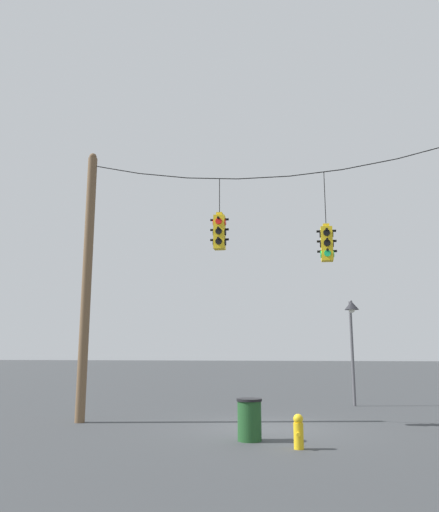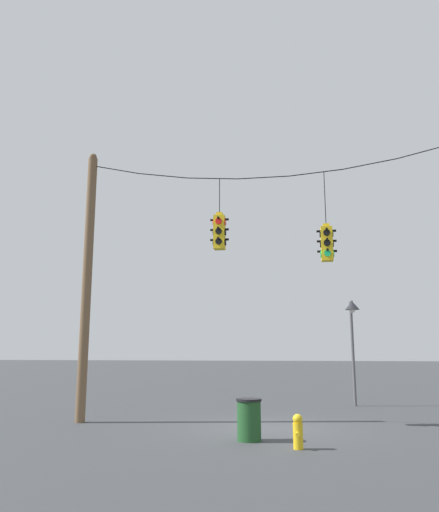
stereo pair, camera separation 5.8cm
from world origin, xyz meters
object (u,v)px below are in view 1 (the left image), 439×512
object	(u,v)px
traffic_light_over_intersection	(220,232)
street_lamp	(352,321)
traffic_light_near_left_pole	(327,243)
fire_hydrant	(298,431)
utility_pole_left	(87,282)
trash_bin	(249,419)

from	to	relation	value
traffic_light_over_intersection	street_lamp	bearing A→B (deg)	51.76
traffic_light_over_intersection	traffic_light_near_left_pole	distance (m)	3.29
traffic_light_over_intersection	fire_hydrant	size ratio (longest dim) A/B	3.04
utility_pole_left	traffic_light_over_intersection	distance (m)	4.55
street_lamp	trash_bin	xyz separation A→B (m)	(-3.35, -8.00, -2.80)
fire_hydrant	trash_bin	world-z (taller)	trash_bin
traffic_light_near_left_pole	traffic_light_over_intersection	bearing A→B (deg)	180.00
utility_pole_left	trash_bin	size ratio (longest dim) A/B	8.74
traffic_light_over_intersection	fire_hydrant	bearing A→B (deg)	-54.51
traffic_light_over_intersection	trash_bin	distance (m)	5.89
traffic_light_over_intersection	trash_bin	xyz separation A→B (m)	(1.11, -2.35, -5.29)
traffic_light_near_left_pole	utility_pole_left	bearing A→B (deg)	180.00
street_lamp	utility_pole_left	bearing A→B (deg)	-147.15
trash_bin	traffic_light_near_left_pole	bearing A→B (deg)	47.45
fire_hydrant	trash_bin	size ratio (longest dim) A/B	0.76
traffic_light_near_left_pole	street_lamp	bearing A→B (deg)	78.07
utility_pole_left	traffic_light_over_intersection	bearing A→B (deg)	-0.00
utility_pole_left	traffic_light_over_intersection	world-z (taller)	utility_pole_left
utility_pole_left	street_lamp	xyz separation A→B (m)	(8.75, 5.65, -1.01)
street_lamp	fire_hydrant	world-z (taller)	street_lamp
traffic_light_near_left_pole	street_lamp	distance (m)	6.12
traffic_light_over_intersection	traffic_light_near_left_pole	world-z (taller)	traffic_light_near_left_pole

